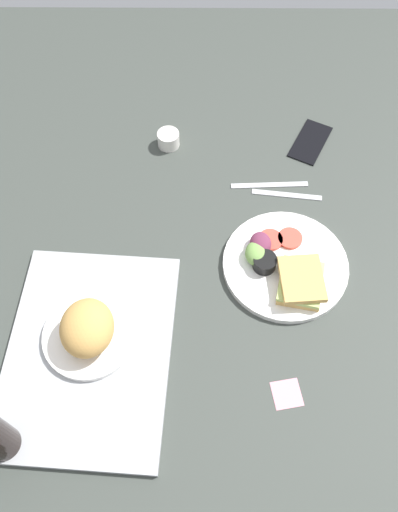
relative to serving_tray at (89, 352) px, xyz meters
The scene contains 9 objects.
ground_plane 31.53cm from the serving_tray, 53.21° to the right, with size 190.00×150.00×3.00cm, color #383D38.
serving_tray is the anchor object (origin of this frame).
bread_plate_near 5.55cm from the serving_tray, ahead, with size 19.04×19.04×9.78cm.
plate_with_salad 45.57cm from the serving_tray, 64.16° to the right, with size 27.90×27.90×5.40cm.
espresso_cup 58.43cm from the serving_tray, 13.99° to the right, with size 5.60×5.60×4.00cm, color silver.
fork 59.39cm from the serving_tray, 46.98° to the right, with size 17.00×1.40×0.50cm, color #B7B7BC.
knife 58.72cm from the serving_tray, 42.17° to the right, with size 19.00×1.40×0.50cm, color #B7B7BC.
cell_phone 76.93cm from the serving_tray, 41.43° to the right, with size 14.40×7.20×0.80cm, color black.
sticky_note 40.47cm from the serving_tray, 101.63° to the right, with size 5.60×5.60×0.12cm, color pink.
Camera 1 is at (-55.68, 2.63, 102.23)cm, focal length 36.70 mm.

